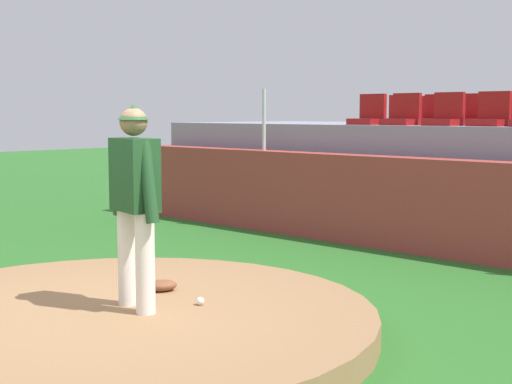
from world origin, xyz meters
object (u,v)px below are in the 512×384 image
stadium_chair_1 (403,115)px  stadium_chair_12 (428,115)px  stadium_chair_0 (369,115)px  stadium_chair_7 (435,115)px  stadium_chair_13 (461,115)px  stadium_chair_6 (398,115)px  pitcher (135,192)px  fielding_glove (162,286)px  stadium_chair_14 (500,115)px  stadium_chair_2 (446,115)px  stadium_chair_3 (491,115)px  baseball (200,301)px  stadium_chair_8 (474,115)px

stadium_chair_1 → stadium_chair_12: same height
stadium_chair_1 → stadium_chair_12: (-0.67, 1.83, 0.00)m
stadium_chair_0 → stadium_chair_7: (0.67, 0.92, 0.00)m
stadium_chair_13 → stadium_chair_1: bearing=90.0°
stadium_chair_1 → stadium_chair_6: 1.15m
pitcher → fielding_glove: bearing=133.0°
stadium_chair_6 → stadium_chair_14: bearing=-148.5°
stadium_chair_2 → stadium_chair_12: (-1.40, 1.83, 0.00)m
fielding_glove → stadium_chair_6: size_ratio=0.60×
stadium_chair_2 → stadium_chair_13: same height
stadium_chair_7 → stadium_chair_12: same height
stadium_chair_13 → stadium_chair_14: same height
stadium_chair_2 → stadium_chair_7: bearing=-51.8°
stadium_chair_7 → stadium_chair_13: size_ratio=1.00×
stadium_chair_3 → stadium_chair_14: size_ratio=1.00×
stadium_chair_1 → stadium_chair_14: size_ratio=1.00×
pitcher → baseball: 1.15m
stadium_chair_0 → stadium_chair_1: (0.66, -0.01, 0.00)m
fielding_glove → stadium_chair_2: (-0.12, 5.51, 1.64)m
baseball → stadium_chair_14: 7.61m
stadium_chair_14 → stadium_chair_12: bearing=-1.4°
stadium_chair_2 → baseball: bearing=97.9°
baseball → stadium_chair_2: bearing=97.9°
stadium_chair_7 → stadium_chair_12: 1.12m
fielding_glove → stadium_chair_0: 5.95m
stadium_chair_1 → stadium_chair_2: 0.74m
stadium_chair_1 → stadium_chair_14: bearing=-112.2°
stadium_chair_1 → stadium_chair_7: size_ratio=1.00×
stadium_chair_6 → stadium_chair_8: bearing=179.0°
stadium_chair_1 → stadium_chair_12: bearing=-70.0°
stadium_chair_2 → stadium_chair_8: same height
stadium_chair_3 → stadium_chair_8: size_ratio=1.00×
pitcher → stadium_chair_13: stadium_chair_13 is taller
stadium_chair_0 → stadium_chair_13: size_ratio=1.00×
stadium_chair_1 → stadium_chair_8: 1.15m
stadium_chair_8 → pitcher: bearing=94.0°
stadium_chair_3 → stadium_chair_8: (-0.72, 0.85, 0.00)m
baseball → fielding_glove: fielding_glove is taller
stadium_chair_0 → stadium_chair_8: same height
fielding_glove → stadium_chair_3: (0.59, 5.55, 1.64)m
stadium_chair_6 → baseball: bearing=108.7°
fielding_glove → stadium_chair_3: stadium_chair_3 is taller
baseball → stadium_chair_2: (-0.78, 5.60, 1.65)m
stadium_chair_2 → stadium_chair_14: same height
stadium_chair_0 → stadium_chair_6: (-0.04, 0.91, 0.00)m
stadium_chair_7 → stadium_chair_8: bearing=177.3°
stadium_chair_3 → stadium_chair_6: 2.31m
stadium_chair_1 → stadium_chair_7: 0.93m
baseball → stadium_chair_0: 6.24m
stadium_chair_8 → stadium_chair_0: bearing=32.5°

